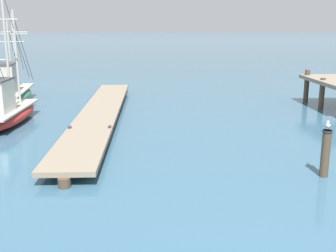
{
  "coord_description": "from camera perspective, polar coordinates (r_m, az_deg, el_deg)",
  "views": [
    {
      "loc": [
        -2.61,
        -4.07,
        4.55
      ],
      "look_at": [
        -1.94,
        8.73,
        1.4
      ],
      "focal_mm": 44.95,
      "sensor_mm": 36.0,
      "label": 1
    }
  ],
  "objects": [
    {
      "name": "floating_dock",
      "position": [
        20.49,
        -9.2,
        1.85
      ],
      "size": [
        2.04,
        17.59,
        0.53
      ],
      "color": "gray",
      "rests_on": "ground"
    },
    {
      "name": "fishing_boat_0",
      "position": [
        25.81,
        -20.49,
        4.34
      ],
      "size": [
        2.4,
        6.85,
        5.09
      ],
      "color": "#337556",
      "rests_on": "ground"
    },
    {
      "name": "mooring_piling",
      "position": [
        13.5,
        20.57,
        -3.38
      ],
      "size": [
        0.3,
        0.3,
        1.46
      ],
      "color": "#4C3D2D",
      "rests_on": "ground"
    },
    {
      "name": "fishing_boat_1",
      "position": [
        20.53,
        -20.82,
        1.99
      ],
      "size": [
        1.61,
        6.69,
        6.39
      ],
      "color": "#AD2823",
      "rests_on": "ground"
    },
    {
      "name": "perched_seagull",
      "position": [
        13.28,
        20.88,
        0.08
      ],
      "size": [
        0.22,
        0.37,
        0.27
      ],
      "color": "gold",
      "rests_on": "mooring_piling"
    }
  ]
}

